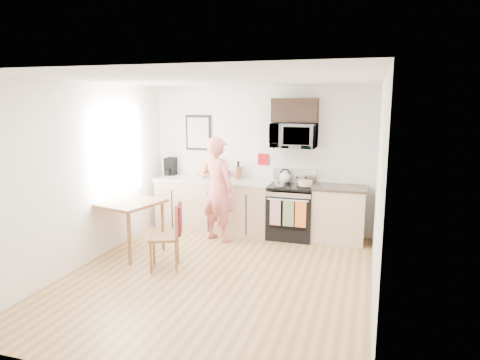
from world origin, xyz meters
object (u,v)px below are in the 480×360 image
(chair, at_px, (174,227))
(cake, at_px, (305,184))
(dining_table, at_px, (128,207))
(range, at_px, (291,213))
(person, at_px, (218,189))
(microwave, at_px, (294,135))

(chair, distance_m, cake, 2.42)
(dining_table, relative_size, cake, 3.13)
(range, xyz_separation_m, dining_table, (-2.25, -1.53, 0.30))
(chair, bearing_deg, person, 61.83)
(dining_table, height_order, chair, chair)
(microwave, xyz_separation_m, dining_table, (-2.25, -1.63, -1.03))
(range, distance_m, chair, 2.30)
(chair, bearing_deg, microwave, 35.01)
(person, distance_m, dining_table, 1.49)
(dining_table, bearing_deg, range, 34.17)
(chair, xyz_separation_m, cake, (1.55, 1.83, 0.36))
(microwave, relative_size, person, 0.43)
(microwave, bearing_deg, dining_table, -144.05)
(range, xyz_separation_m, cake, (0.24, -0.06, 0.54))
(range, relative_size, chair, 1.22)
(range, relative_size, cake, 3.90)
(dining_table, relative_size, chair, 0.97)
(chair, bearing_deg, cake, 28.04)
(microwave, relative_size, dining_table, 0.82)
(range, bearing_deg, cake, -14.27)
(microwave, height_order, person, microwave)
(person, bearing_deg, microwave, -129.85)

